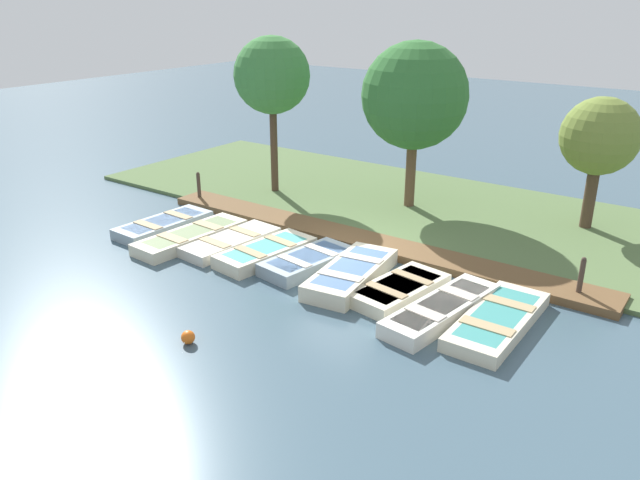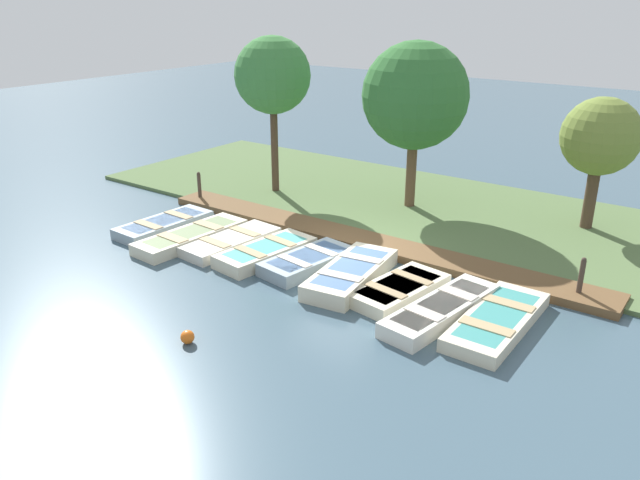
{
  "view_description": "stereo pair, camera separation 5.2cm",
  "coord_description": "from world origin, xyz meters",
  "views": [
    {
      "loc": [
        13.47,
        8.97,
        6.88
      ],
      "look_at": [
        0.68,
        -0.21,
        0.65
      ],
      "focal_mm": 35.0,
      "sensor_mm": 36.0,
      "label": 1
    },
    {
      "loc": [
        13.44,
        9.01,
        6.88
      ],
      "look_at": [
        0.68,
        -0.21,
        0.65
      ],
      "focal_mm": 35.0,
      "sensor_mm": 36.0,
      "label": 2
    }
  ],
  "objects": [
    {
      "name": "ground_plane",
      "position": [
        0.0,
        0.0,
        0.0
      ],
      "size": [
        80.0,
        80.0,
        0.0
      ],
      "primitive_type": "plane",
      "color": "#425B6B"
    },
    {
      "name": "shore_bank",
      "position": [
        -5.0,
        0.0,
        0.06
      ],
      "size": [
        8.0,
        24.0,
        0.13
      ],
      "color": "#567042",
      "rests_on": "ground_plane"
    },
    {
      "name": "dock_walkway",
      "position": [
        -1.11,
        0.0,
        0.11
      ],
      "size": [
        1.18,
        14.45,
        0.22
      ],
      "color": "brown",
      "rests_on": "ground_plane"
    },
    {
      "name": "rowboat_0",
      "position": [
        1.49,
        -5.64,
        0.17
      ],
      "size": [
        3.13,
        1.33,
        0.35
      ],
      "rotation": [
        0.0,
        0.0,
        -0.05
      ],
      "color": "#8C9EA8",
      "rests_on": "ground_plane"
    },
    {
      "name": "rowboat_1",
      "position": [
        1.73,
        -4.16,
        0.18
      ],
      "size": [
        3.62,
        1.34,
        0.37
      ],
      "rotation": [
        0.0,
        0.0,
        -0.06
      ],
      "color": "beige",
      "rests_on": "ground_plane"
    },
    {
      "name": "rowboat_2",
      "position": [
        1.3,
        -2.98,
        0.16
      ],
      "size": [
        3.13,
        1.44,
        0.33
      ],
      "rotation": [
        0.0,
        0.0,
        -0.09
      ],
      "color": "beige",
      "rests_on": "ground_plane"
    },
    {
      "name": "rowboat_3",
      "position": [
        1.37,
        -1.57,
        0.19
      ],
      "size": [
        3.06,
        1.55,
        0.39
      ],
      "rotation": [
        0.0,
        0.0,
        -0.13
      ],
      "color": "beige",
      "rests_on": "ground_plane"
    },
    {
      "name": "rowboat_4",
      "position": [
        1.18,
        -0.25,
        0.19
      ],
      "size": [
        2.84,
        1.58,
        0.38
      ],
      "rotation": [
        0.0,
        0.0,
        -0.15
      ],
      "color": "#8C9EA8",
      "rests_on": "ground_plane"
    },
    {
      "name": "rowboat_5",
      "position": [
        1.24,
        1.17,
        0.22
      ],
      "size": [
        3.4,
        1.66,
        0.44
      ],
      "rotation": [
        0.0,
        0.0,
        0.13
      ],
      "color": "beige",
      "rests_on": "ground_plane"
    },
    {
      "name": "rowboat_6",
      "position": [
        1.24,
        2.57,
        0.17
      ],
      "size": [
        2.84,
        1.62,
        0.35
      ],
      "rotation": [
        0.0,
        0.0,
        -0.15
      ],
      "color": "beige",
      "rests_on": "ground_plane"
    },
    {
      "name": "rowboat_7",
      "position": [
        1.62,
        3.88,
        0.19
      ],
      "size": [
        3.63,
        1.49,
        0.39
      ],
      "rotation": [
        0.0,
        0.0,
        -0.15
      ],
      "color": "silver",
      "rests_on": "ground_plane"
    },
    {
      "name": "rowboat_8",
      "position": [
        1.32,
        5.08,
        0.17
      ],
      "size": [
        3.44,
        1.26,
        0.34
      ],
      "rotation": [
        0.0,
        0.0,
        -0.0
      ],
      "color": "beige",
      "rests_on": "ground_plane"
    },
    {
      "name": "mooring_post_near",
      "position": [
        -1.09,
        -6.7,
        0.57
      ],
      "size": [
        0.13,
        0.13,
        1.12
      ],
      "color": "#47382D",
      "rests_on": "ground_plane"
    },
    {
      "name": "mooring_post_far",
      "position": [
        -1.09,
        6.17,
        0.57
      ],
      "size": [
        0.13,
        0.13,
        1.12
      ],
      "color": "#47382D",
      "rests_on": "ground_plane"
    },
    {
      "name": "buoy",
      "position": [
        5.8,
        0.04,
        0.15
      ],
      "size": [
        0.3,
        0.3,
        0.3
      ],
      "color": "orange",
      "rests_on": "ground_plane"
    },
    {
      "name": "park_tree_far_left",
      "position": [
        -3.48,
        -5.23,
        4.24
      ],
      "size": [
        2.65,
        2.65,
        5.6
      ],
      "color": "#4C3828",
      "rests_on": "ground_plane"
    },
    {
      "name": "park_tree_left",
      "position": [
        -4.81,
        -0.39,
        3.82
      ],
      "size": [
        3.45,
        3.45,
        5.56
      ],
      "color": "brown",
      "rests_on": "ground_plane"
    },
    {
      "name": "park_tree_center",
      "position": [
        -6.13,
        5.07,
        2.93
      ],
      "size": [
        2.31,
        2.31,
        4.13
      ],
      "color": "#4C3828",
      "rests_on": "ground_plane"
    }
  ]
}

